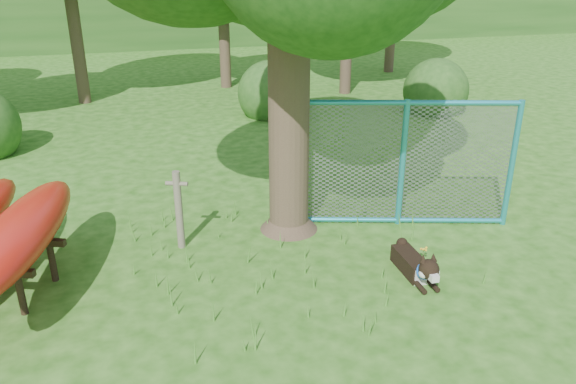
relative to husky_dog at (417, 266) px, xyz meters
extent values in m
plane|color=#205310|center=(-1.69, -0.11, -0.18)|extent=(80.00, 80.00, 0.00)
cylinder|color=#3D2D21|center=(-1.23, 1.93, 2.21)|extent=(0.75, 0.75, 4.79)
cone|color=#3D2D21|center=(-1.23, 1.93, 0.06)|extent=(1.13, 1.13, 0.48)
cylinder|color=#3D2D21|center=(-0.67, 1.78, 2.88)|extent=(1.36, 0.28, 1.02)
cylinder|color=#3D2D21|center=(-1.64, 2.24, 3.26)|extent=(0.90, 0.91, 0.98)
cylinder|color=#605948|center=(-2.95, 1.79, 0.42)|extent=(0.15, 0.15, 1.21)
cylinder|color=#605948|center=(-2.95, 1.79, 0.84)|extent=(0.33, 0.19, 0.07)
cylinder|color=black|center=(-4.98, 0.59, 0.09)|extent=(0.12, 0.12, 0.55)
cylinder|color=black|center=(-4.69, 1.31, 0.09)|extent=(0.12, 0.12, 0.55)
ellipsoid|color=red|center=(-4.94, 0.99, 0.70)|extent=(1.46, 3.42, 0.53)
cube|color=black|center=(0.00, 0.18, -0.06)|extent=(0.29, 0.73, 0.25)
cube|color=silver|center=(-0.01, -0.13, -0.07)|extent=(0.23, 0.15, 0.23)
sphere|color=black|center=(-0.01, -0.32, 0.13)|extent=(0.27, 0.27, 0.27)
cube|color=silver|center=(-0.02, -0.44, 0.09)|extent=(0.11, 0.15, 0.09)
sphere|color=silver|center=(-0.10, -0.34, 0.09)|extent=(0.12, 0.12, 0.12)
sphere|color=silver|center=(0.07, -0.34, 0.09)|extent=(0.12, 0.12, 0.12)
cone|color=black|center=(-0.08, -0.28, 0.27)|extent=(0.12, 0.13, 0.13)
cone|color=black|center=(0.06, -0.28, 0.27)|extent=(0.11, 0.13, 0.13)
cylinder|color=black|center=(-0.10, -0.29, -0.13)|extent=(0.08, 0.31, 0.07)
cylinder|color=black|center=(0.08, -0.29, -0.13)|extent=(0.08, 0.31, 0.07)
sphere|color=black|center=(0.07, 0.57, 0.04)|extent=(0.17, 0.17, 0.17)
torus|color=blue|center=(-0.01, -0.24, 0.07)|extent=(0.26, 0.08, 0.26)
cylinder|color=teal|center=(-1.10, 2.12, 0.84)|extent=(0.11, 0.11, 2.05)
cylinder|color=teal|center=(0.54, 1.61, 0.84)|extent=(0.11, 0.11, 2.05)
cylinder|color=teal|center=(2.17, 1.10, 0.84)|extent=(0.11, 0.11, 2.05)
cylinder|color=teal|center=(0.54, 1.61, 1.82)|extent=(3.29, 1.10, 0.08)
cylinder|color=teal|center=(0.54, 1.61, -0.13)|extent=(3.29, 1.10, 0.08)
plane|color=slate|center=(0.54, 1.61, 0.84)|extent=(3.27, 1.02, 3.42)
cylinder|color=#49862B|center=(0.30, 0.36, -0.08)|extent=(0.02, 0.02, 0.20)
sphere|color=yellow|center=(0.30, 0.36, 0.02)|extent=(0.04, 0.04, 0.04)
sphere|color=yellow|center=(0.35, 0.37, 0.03)|extent=(0.04, 0.04, 0.04)
sphere|color=yellow|center=(0.28, 0.39, 0.01)|extent=(0.04, 0.04, 0.04)
sphere|color=yellow|center=(0.32, 0.32, 0.02)|extent=(0.04, 0.04, 0.04)
sphere|color=yellow|center=(0.28, 0.34, 0.03)|extent=(0.04, 0.04, 0.04)
cylinder|color=#3D2D21|center=(-4.69, 11.89, 2.44)|extent=(0.36, 0.36, 5.25)
cylinder|color=#3D2D21|center=(-0.19, 12.89, 1.74)|extent=(0.36, 0.36, 3.85)
cylinder|color=#3D2D21|center=(3.31, 10.89, 2.20)|extent=(0.36, 0.36, 4.76)
cylinder|color=#3D2D21|center=(6.31, 13.89, 2.27)|extent=(0.36, 0.36, 4.90)
sphere|color=#224D19|center=(4.81, 7.89, -0.18)|extent=(1.80, 1.80, 1.80)
sphere|color=#224D19|center=(0.31, 8.89, -0.18)|extent=(1.80, 1.80, 1.80)
camera|label=1|loc=(-3.53, -5.83, 3.82)|focal=35.00mm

